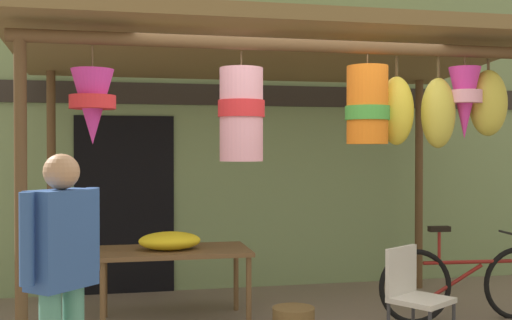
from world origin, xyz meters
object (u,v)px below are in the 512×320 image
(folding_chair, at_px, (413,291))
(vendor_in_orange, at_px, (62,263))
(display_table, at_px, (174,256))
(flower_heap_on_table, at_px, (171,241))
(parked_bicycle, at_px, (467,283))
(wicker_basket_by_table, at_px, (294,319))

(folding_chair, relative_size, vendor_in_orange, 0.53)
(display_table, height_order, vendor_in_orange, vendor_in_orange)
(flower_heap_on_table, xyz_separation_m, parked_bicycle, (2.76, -0.44, -0.43))
(flower_heap_on_table, height_order, vendor_in_orange, vendor_in_orange)
(display_table, height_order, flower_heap_on_table, flower_heap_on_table)
(wicker_basket_by_table, xyz_separation_m, parked_bicycle, (1.71, 0.03, 0.24))
(folding_chair, bearing_deg, parked_bicycle, 40.66)
(parked_bicycle, height_order, vendor_in_orange, vendor_in_orange)
(display_table, height_order, parked_bicycle, parked_bicycle)
(flower_heap_on_table, relative_size, wicker_basket_by_table, 1.52)
(display_table, relative_size, wicker_basket_by_table, 3.68)
(wicker_basket_by_table, bearing_deg, flower_heap_on_table, 155.84)
(vendor_in_orange, bearing_deg, folding_chair, 14.37)
(parked_bicycle, bearing_deg, folding_chair, -139.34)
(wicker_basket_by_table, distance_m, vendor_in_orange, 2.50)
(wicker_basket_by_table, relative_size, vendor_in_orange, 0.24)
(folding_chair, xyz_separation_m, vendor_in_orange, (-2.60, -0.67, 0.43))
(vendor_in_orange, bearing_deg, flower_heap_on_table, 67.62)
(folding_chair, distance_m, wicker_basket_by_table, 1.17)
(folding_chair, bearing_deg, wicker_basket_by_table, 133.26)
(display_table, bearing_deg, folding_chair, -36.63)
(folding_chair, height_order, wicker_basket_by_table, folding_chair)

